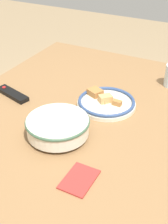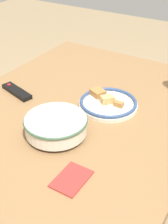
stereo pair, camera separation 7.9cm
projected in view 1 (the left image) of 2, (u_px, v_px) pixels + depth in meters
dining_table at (72, 129)px, 1.39m from camera, size 1.46×1.06×0.75m
noodle_bowl at (58, 126)px, 1.20m from camera, size 0.25×0.25×0.08m
food_plate at (106, 102)px, 1.41m from camera, size 0.26×0.26×0.05m
tv_remote at (12, 94)px, 1.49m from camera, size 0.10×0.20×0.02m
folded_napkin at (79, 179)px, 1.02m from camera, size 0.14×0.09×0.01m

